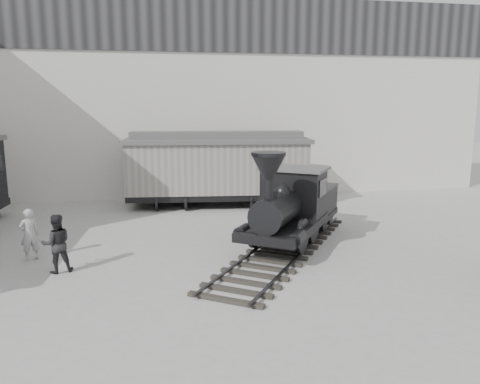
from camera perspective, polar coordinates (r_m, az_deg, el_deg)
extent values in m
plane|color=#9E9E9B|center=(13.75, 1.47, -11.68)|extent=(90.00, 90.00, 0.00)
cube|color=silver|center=(27.57, -4.92, 11.19)|extent=(34.00, 2.40, 11.00)
cube|color=#232326|center=(26.67, -4.80, 19.85)|extent=(34.00, 0.12, 3.00)
cube|color=#272421|center=(17.09, 5.25, -6.87)|extent=(7.59, 9.78, 0.18)
cube|color=#2D2D30|center=(17.33, 2.72, -6.39)|extent=(5.81, 8.58, 0.07)
cube|color=#2D2D30|center=(16.85, 7.87, -6.98)|extent=(5.81, 8.58, 0.07)
cylinder|color=black|center=(16.67, 1.83, -4.76)|extent=(0.80, 1.09, 1.23)
cylinder|color=black|center=(16.13, 7.61, -5.38)|extent=(0.80, 1.09, 1.23)
cylinder|color=black|center=(17.98, 3.56, -3.62)|extent=(0.80, 1.09, 1.23)
cylinder|color=black|center=(17.48, 8.94, -4.15)|extent=(0.80, 1.09, 1.23)
cube|color=black|center=(17.01, 5.48, -4.02)|extent=(4.10, 4.58, 0.31)
cylinder|color=black|center=(16.12, 4.65, -2.21)|extent=(2.36, 2.76, 1.12)
cylinder|color=black|center=(15.02, 3.45, 0.25)|extent=(0.40, 0.40, 0.67)
cone|color=black|center=(14.90, 3.48, 2.99)|extent=(1.49, 1.49, 0.78)
sphere|color=black|center=(16.42, 5.19, -0.07)|extent=(0.58, 0.58, 0.58)
cube|color=black|center=(17.72, 6.56, -0.06)|extent=(2.65, 2.47, 1.73)
cube|color=#585656|center=(17.58, 6.62, 2.86)|extent=(2.96, 2.78, 0.09)
cube|color=black|center=(19.74, 8.25, -0.83)|extent=(2.92, 2.98, 1.01)
cylinder|color=black|center=(24.47, -8.20, -0.81)|extent=(2.10, 1.00, 0.81)
cylinder|color=black|center=(24.63, 2.70, -0.63)|extent=(2.10, 1.00, 0.81)
cube|color=black|center=(24.40, -2.74, -0.26)|extent=(9.33, 3.39, 0.30)
cube|color=gray|center=(24.17, -2.77, 3.05)|extent=(9.34, 3.50, 2.54)
cube|color=#585656|center=(24.03, -2.80, 6.29)|extent=(9.67, 3.83, 0.20)
cube|color=#585656|center=(24.01, -2.81, 6.96)|extent=(8.80, 2.04, 0.37)
imported|color=#AFAFAF|center=(17.37, -24.28, -4.73)|extent=(0.78, 0.69, 1.79)
imported|color=#252527|center=(15.78, -21.46, -5.87)|extent=(1.07, 0.93, 1.87)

